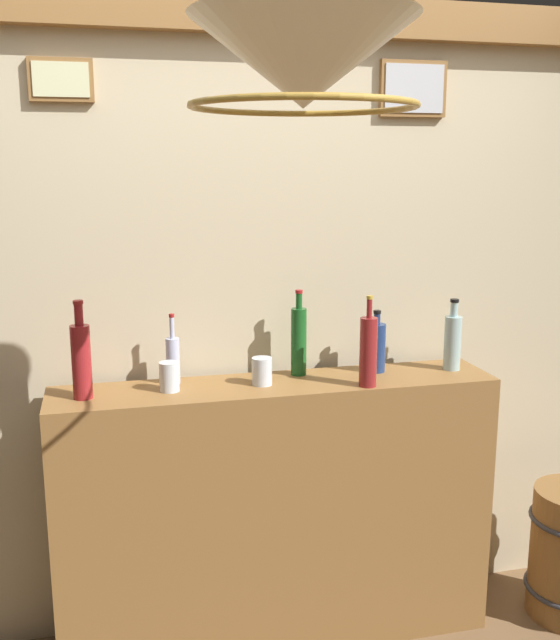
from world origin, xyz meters
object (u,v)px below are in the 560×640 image
liquor_bottle_rye (81,359)px  glass_tumbler_highball (262,371)px  liquor_bottle_gin (376,347)px  pendant_lamp (303,65)px  liquor_bottle_scotch (299,340)px  glass_tumbler_rocks (169,377)px  liquor_bottle_port (453,341)px  liquor_bottle_tequila (173,359)px  liquor_bottle_amaro (368,351)px

liquor_bottle_rye → glass_tumbler_highball: liquor_bottle_rye is taller
liquor_bottle_gin → pendant_lamp: bearing=-122.3°
liquor_bottle_scotch → pendant_lamp: (-0.23, -0.88, 0.89)m
liquor_bottle_rye → glass_tumbler_highball: 0.64m
liquor_bottle_gin → glass_tumbler_rocks: size_ratio=2.29×
liquor_bottle_port → liquor_bottle_scotch: 0.61m
liquor_bottle_tequila → liquor_bottle_scotch: liquor_bottle_scotch is taller
liquor_bottle_port → liquor_bottle_tequila: size_ratio=1.08×
liquor_bottle_scotch → glass_tumbler_highball: bearing=-150.2°
liquor_bottle_rye → pendant_lamp: (0.57, -0.78, 0.88)m
liquor_bottle_scotch → liquor_bottle_amaro: (0.21, -0.20, -0.00)m
pendant_lamp → liquor_bottle_gin: bearing=57.7°
liquor_bottle_scotch → liquor_bottle_amaro: 0.29m
liquor_bottle_tequila → glass_tumbler_highball: liquor_bottle_tequila is taller
liquor_bottle_tequila → pendant_lamp: bearing=-74.3°
liquor_bottle_amaro → liquor_bottle_scotch: bearing=135.2°
glass_tumbler_highball → pendant_lamp: size_ratio=0.17×
liquor_bottle_scotch → glass_tumbler_rocks: (-0.50, -0.09, -0.08)m
liquor_bottle_amaro → glass_tumbler_rocks: liquor_bottle_amaro is taller
liquor_bottle_port → liquor_bottle_rye: 1.41m
glass_tumbler_rocks → liquor_bottle_scotch: bearing=10.4°
liquor_bottle_rye → glass_tumbler_rocks: liquor_bottle_rye is taller
liquor_bottle_amaro → pendant_lamp: bearing=-123.0°
liquor_bottle_gin → liquor_bottle_scotch: bearing=174.6°
pendant_lamp → liquor_bottle_amaro: bearing=57.0°
liquor_bottle_amaro → glass_tumbler_rocks: size_ratio=3.16×
glass_tumbler_highball → pendant_lamp: bearing=-94.9°
liquor_bottle_gin → glass_tumbler_rocks: 0.81m
liquor_bottle_port → glass_tumbler_rocks: size_ratio=2.66×
pendant_lamp → glass_tumbler_rocks: bearing=108.9°
liquor_bottle_port → liquor_bottle_amaro: size_ratio=0.84×
liquor_bottle_tequila → glass_tumbler_highball: 0.33m
liquor_bottle_scotch → liquor_bottle_gin: bearing=-5.4°
liquor_bottle_port → liquor_bottle_scotch: (-0.61, 0.07, 0.02)m
liquor_bottle_amaro → glass_tumbler_rocks: bearing=171.0°
liquor_bottle_tequila → liquor_bottle_scotch: bearing=-0.1°
glass_tumbler_highball → liquor_bottle_port: bearing=1.6°
liquor_bottle_rye → glass_tumbler_highball: bearing=0.8°
liquor_bottle_tequila → glass_tumbler_rocks: size_ratio=2.47×
liquor_bottle_gin → liquor_bottle_port: bearing=-8.4°
liquor_bottle_rye → liquor_bottle_scotch: liquor_bottle_rye is taller
pendant_lamp → liquor_bottle_rye: bearing=126.2°
liquor_bottle_tequila → pendant_lamp: size_ratio=0.45×
liquor_bottle_tequila → glass_tumbler_rocks: 0.10m
liquor_bottle_rye → glass_tumbler_rocks: size_ratio=3.24×
liquor_bottle_scotch → glass_tumbler_rocks: liquor_bottle_scotch is taller
liquor_bottle_scotch → liquor_bottle_rye: bearing=-172.7°
liquor_bottle_gin → liquor_bottle_tequila: size_ratio=0.93×
liquor_bottle_rye → liquor_bottle_scotch: size_ratio=1.04×
glass_tumbler_rocks → glass_tumbler_highball: glass_tumbler_rocks is taller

